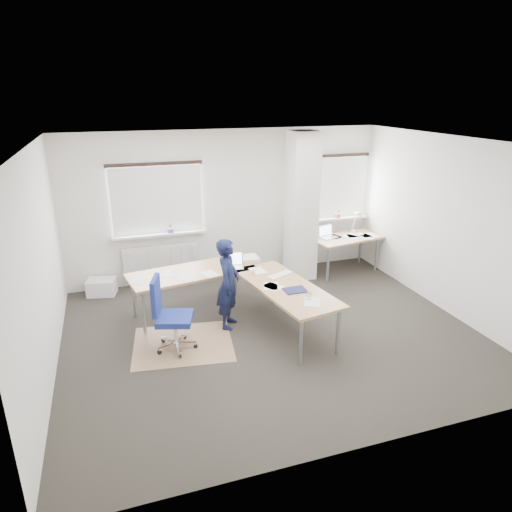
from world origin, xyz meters
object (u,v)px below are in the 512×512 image
object	(u,v)px
desk_side	(346,239)
person	(228,284)
task_chair	(173,330)
desk_main	(240,280)

from	to	relation	value
desk_side	person	size ratio (longest dim) A/B	1.07
desk_side	task_chair	size ratio (longest dim) A/B	1.39
desk_side	person	xyz separation A→B (m)	(-2.79, -1.47, 0.02)
task_chair	desk_side	bearing A→B (deg)	43.97
desk_main	desk_side	xyz separation A→B (m)	(2.57, 1.35, -0.01)
desk_side	task_chair	distance (m)	4.18
desk_main	person	world-z (taller)	person
task_chair	person	bearing A→B (deg)	41.19
task_chair	desk_main	bearing A→B (deg)	42.25
desk_side	task_chair	xyz separation A→B (m)	(-3.71, -1.88, -0.38)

